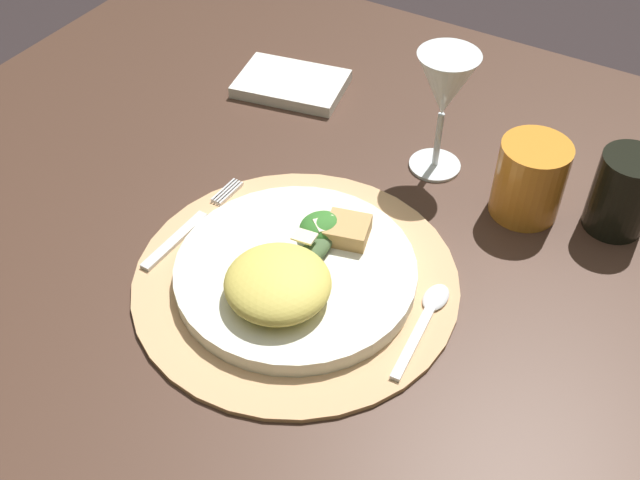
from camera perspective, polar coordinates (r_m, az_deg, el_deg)
dining_table at (r=0.96m, az=4.13°, el=-5.65°), size 1.29×0.97×0.73m
placemat at (r=0.81m, az=-1.82°, el=-3.00°), size 0.35×0.35×0.01m
dinner_plate at (r=0.80m, az=-1.84°, el=-2.40°), size 0.25×0.25×0.02m
pasta_serving at (r=0.75m, az=-3.19°, el=-3.25°), size 0.15×0.15×0.04m
salad_greens at (r=0.81m, az=0.12°, el=0.51°), size 0.06×0.09×0.03m
bread_piece at (r=0.81m, az=2.08°, el=0.75°), size 0.06×0.05×0.02m
fork at (r=0.87m, az=-9.79°, el=0.97°), size 0.02×0.17×0.00m
spoon at (r=0.78m, az=8.07°, el=-5.52°), size 0.03×0.13×0.01m
napkin at (r=1.09m, az=-2.17°, el=11.64°), size 0.16×0.13×0.02m
wine_glass at (r=0.90m, az=9.20°, el=11.18°), size 0.07×0.07×0.16m
amber_tumbler at (r=0.89m, az=15.47°, el=4.41°), size 0.08×0.08×0.09m
dark_tumbler at (r=0.90m, az=21.77°, el=3.31°), size 0.07×0.07×0.10m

